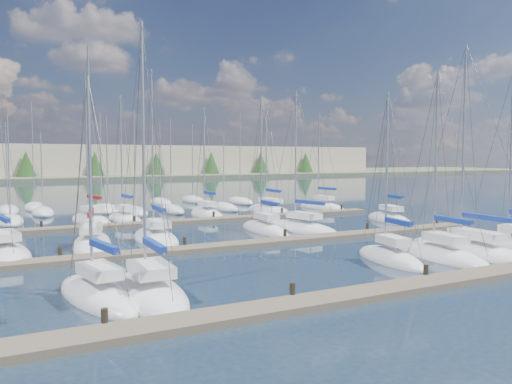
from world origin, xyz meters
name	(u,v)px	position (x,y,z in m)	size (l,w,h in m)	color
ground	(113,200)	(0.00, 60.00, 0.00)	(400.00, 400.00, 0.00)	#223344
dock_near	(377,292)	(0.00, 2.01, 0.15)	(44.00, 1.93, 1.10)	#6B5E4C
dock_mid	(243,244)	(0.00, 16.01, 0.15)	(44.00, 1.93, 1.10)	#6B5E4C
dock_far	(178,222)	(0.00, 30.01, 0.15)	(44.00, 1.93, 1.10)	#6B5E4C
sailboat_m	(389,219)	(19.02, 21.95, 0.18)	(4.12, 8.00, 10.90)	white
sailboat_n	(91,220)	(-7.26, 34.82, 0.20)	(3.95, 8.71, 15.07)	white
sailboat_r	(322,207)	(20.18, 35.14, 0.19)	(3.26, 7.81, 12.58)	white
sailboat_k	(265,229)	(4.77, 21.57, 0.19)	(2.48, 7.91, 12.09)	white
sailboat_j	(156,238)	(-4.70, 21.48, 0.18)	(3.25, 8.28, 13.68)	white
sailboat_c	(149,293)	(-9.33, 6.62, 0.18)	(3.12, 7.90, 13.12)	white
sailboat_d	(390,258)	(5.69, 7.35, 0.19)	(3.10, 6.72, 10.99)	white
sailboat_e	(441,255)	(9.17, 6.61, 0.18)	(3.29, 7.95, 12.44)	white
sailboat_h	(2,253)	(-15.17, 20.24, 0.17)	(4.45, 8.80, 14.04)	white
sailboat_l	(301,229)	(7.84, 20.65, 0.18)	(4.40, 8.77, 12.73)	white
sailboat_b	(97,295)	(-11.49, 7.29, 0.18)	(3.55, 7.81, 10.65)	white
sailboat_f	(471,251)	(12.07, 6.73, 0.18)	(3.26, 10.38, 14.41)	white
sailboat_o	(124,219)	(-4.18, 34.17, 0.19)	(3.23, 7.14, 13.15)	white
sailboat_q	(269,210)	(12.66, 34.99, 0.17)	(3.60, 9.06, 12.80)	white
sailboat_i	(92,244)	(-9.43, 21.09, 0.19)	(4.38, 9.55, 14.91)	white
sailboat_p	(207,214)	(4.74, 34.62, 0.19)	(2.47, 7.22, 12.42)	white
distant_boats	(104,209)	(-4.34, 43.76, 0.29)	(36.93, 20.75, 13.30)	#9EA0A5
shoreline	(3,153)	(-13.29, 149.77, 7.44)	(400.00, 60.00, 38.00)	#666B51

